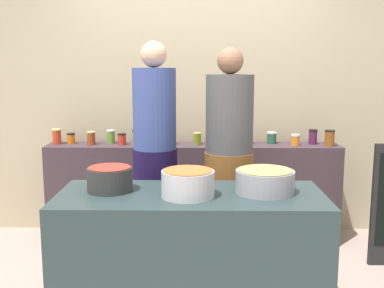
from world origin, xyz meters
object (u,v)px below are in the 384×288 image
preserve_jar_15 (330,138)px  cook_with_tongs (155,170)px  preserve_jar_0 (57,136)px  preserve_jar_8 (197,138)px  preserve_jar_2 (91,138)px  preserve_jar_4 (122,139)px  preserve_jar_9 (212,139)px  cooking_pot_center (188,183)px  preserve_jar_1 (71,138)px  cook_in_cap (229,174)px  preserve_jar_3 (111,137)px  preserve_jar_5 (137,137)px  preserve_jar_14 (313,137)px  cooking_pot_left (110,179)px  preserve_jar_11 (248,137)px  preserve_jar_6 (153,138)px  cooking_pot_right (265,181)px  preserve_jar_10 (229,136)px  preserve_jar_12 (272,138)px  preserve_jar_13 (295,140)px  preserve_jar_7 (170,137)px

preserve_jar_15 → cook_with_tongs: bearing=-157.1°
preserve_jar_0 → preserve_jar_8: (1.30, -0.00, -0.02)m
preserve_jar_15 → preserve_jar_2: bearing=179.0°
preserve_jar_4 → preserve_jar_9: bearing=-2.8°
preserve_jar_9 → cooking_pot_center: 1.41m
preserve_jar_1 → cook_in_cap: bearing=-26.5°
preserve_jar_3 → cook_with_tongs: 0.90m
preserve_jar_15 → cook_in_cap: cook_in_cap is taller
preserve_jar_1 → preserve_jar_5: size_ratio=0.71×
preserve_jar_14 → cooking_pot_center: preserve_jar_14 is taller
preserve_jar_5 → cook_with_tongs: size_ratio=0.08×
cooking_pot_left → preserve_jar_14: bearing=39.8°
preserve_jar_4 → preserve_jar_11: 1.16m
preserve_jar_1 → preserve_jar_6: preserve_jar_6 is taller
preserve_jar_2 → preserve_jar_11: bearing=2.7°
preserve_jar_3 → cooking_pot_right: (1.24, -1.40, -0.07)m
cooking_pot_left → cook_in_cap: (0.81, 0.65, -0.11)m
preserve_jar_11 → cooking_pot_right: preserve_jar_11 is taller
preserve_jar_5 → cooking_pot_right: bearing=-53.3°
preserve_jar_4 → preserve_jar_5: bearing=-6.4°
cooking_pot_left → preserve_jar_10: bearing=58.2°
preserve_jar_15 → preserve_jar_1: bearing=177.9°
preserve_jar_3 → preserve_jar_12: 1.51m
preserve_jar_2 → cook_in_cap: size_ratio=0.07×
preserve_jar_5 → cooking_pot_left: preserve_jar_5 is taller
preserve_jar_6 → preserve_jar_13: bearing=-0.1°
preserve_jar_1 → preserve_jar_2: size_ratio=0.82×
preserve_jar_5 → preserve_jar_6: preserve_jar_5 is taller
cooking_pot_right → preserve_jar_2: bearing=136.6°
preserve_jar_7 → cooking_pot_center: bearing=-82.3°
preserve_jar_7 → cooking_pot_center: size_ratio=0.43×
preserve_jar_6 → preserve_jar_2: bearing=179.4°
preserve_jar_13 → preserve_jar_2: bearing=179.7°
preserve_jar_0 → cook_in_cap: cook_in_cap is taller
preserve_jar_7 → preserve_jar_13: (1.15, -0.03, -0.02)m
preserve_jar_5 → preserve_jar_10: bearing=5.6°
preserve_jar_13 → preserve_jar_14: preserve_jar_14 is taller
preserve_jar_14 → cook_with_tongs: 1.59m
preserve_jar_8 → preserve_jar_12: (0.70, 0.07, -0.00)m
preserve_jar_10 → preserve_jar_15: size_ratio=0.93×
preserve_jar_3 → preserve_jar_7: preserve_jar_7 is taller
preserve_jar_8 → preserve_jar_14: size_ratio=0.80×
preserve_jar_4 → cook_in_cap: 1.17m
preserve_jar_5 → cook_in_cap: bearing=-39.1°
preserve_jar_6 → preserve_jar_14: 1.48m
preserve_jar_1 → preserve_jar_13: size_ratio=0.99×
preserve_jar_1 → preserve_jar_4: bearing=-4.9°
preserve_jar_6 → preserve_jar_10: same height
preserve_jar_0 → preserve_jar_11: (1.77, 0.03, -0.01)m
preserve_jar_2 → preserve_jar_7: bearing=1.6°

